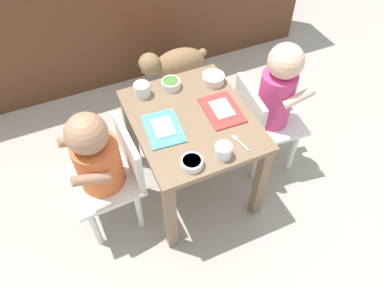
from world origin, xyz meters
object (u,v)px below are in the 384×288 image
Objects in this scene: water_cup_left at (142,90)px; veggie_bowl_near at (213,78)px; food_tray_right at (222,110)px; dining_table at (192,133)px; veggie_bowl_far at (192,163)px; seated_child_left at (100,160)px; water_cup_right at (223,152)px; food_tray_left at (163,128)px; dog at (174,65)px; spoon_by_left_tray at (239,141)px; cereal_bowl_right_side at (171,84)px; seated_child_right at (275,96)px.

water_cup_left is 0.32m from veggie_bowl_near.
water_cup_left reaches higher than food_tray_right.
veggie_bowl_far is at bearing -114.00° from dining_table.
water_cup_right is at bearing -26.39° from seated_child_left.
dining_table is 0.16m from food_tray_left.
food_tray_left is at bearing 180.00° from food_tray_right.
dining_table is 8.33× the size of water_cup_left.
spoon_by_left_tray reaches higher than dog.
food_tray_left and food_tray_right have the same top height.
spoon_by_left_tray is (0.52, -0.17, 0.05)m from seated_child_left.
seated_child_left is 0.55m from spoon_by_left_tray.
cereal_bowl_right_side is (-0.01, 0.21, 0.11)m from dining_table.
seated_child_right is at bearing 33.71° from spoon_by_left_tray.
food_tray_left is at bearing 143.49° from spoon_by_left_tray.
water_cup_left is at bearing 171.51° from veggie_bowl_near.
seated_child_left is 1.56× the size of dog.
veggie_bowl_far is (-0.28, -0.90, 0.27)m from dog.
cereal_bowl_right_side is (-0.41, 0.21, 0.05)m from seated_child_right.
seated_child_left is 7.86× the size of cereal_bowl_right_side.
dining_table is 6.89× the size of veggie_bowl_far.
seated_child_left is at bearing 153.61° from water_cup_right.
seated_child_right is 0.45m from water_cup_right.
seated_child_right is 0.27m from food_tray_right.
food_tray_right is (0.26, 0.00, -0.00)m from food_tray_left.
cereal_bowl_right_side is at bearing 121.63° from food_tray_right.
spoon_by_left_tray is (0.11, -0.19, 0.09)m from dining_table.
seated_child_left is at bearing -177.22° from dining_table.
veggie_bowl_near is (0.32, -0.05, -0.00)m from water_cup_left.
seated_child_right is 3.46× the size of food_tray_right.
dining_table is at bearing -136.68° from veggie_bowl_near.
seated_child_right reaches higher than dining_table.
seated_child_left is 0.46m from cereal_bowl_right_side.
water_cup_right reaches higher than cereal_bowl_right_side.
seated_child_right is 1.66× the size of dog.
veggie_bowl_near reaches higher than spoon_by_left_tray.
water_cup_right is (-0.11, -0.22, 0.02)m from food_tray_right.
dining_table is 1.35× the size of dog.
seated_child_left is 9.61× the size of water_cup_left.
cereal_bowl_right_side is 0.85× the size of spoon_by_left_tray.
cereal_bowl_right_side reaches higher than food_tray_left.
food_tray_right is 0.36m from water_cup_left.
dining_table is at bearing 2.78° from seated_child_left.
cereal_bowl_right_side reaches higher than veggie_bowl_far.
seated_child_left is 3.27× the size of food_tray_left.
veggie_bowl_far is 0.84× the size of spoon_by_left_tray.
spoon_by_left_tray is at bearing -100.16° from veggie_bowl_near.
seated_child_left is 7.95× the size of veggie_bowl_far.
seated_child_left is at bearing -178.69° from seated_child_right.
cereal_bowl_right_side reaches higher than food_tray_right.
cereal_bowl_right_side is 0.43m from spoon_by_left_tray.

